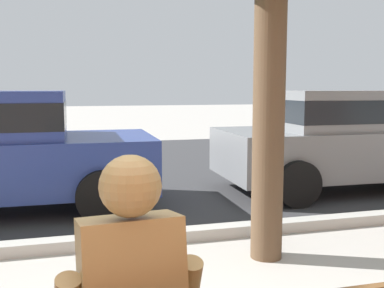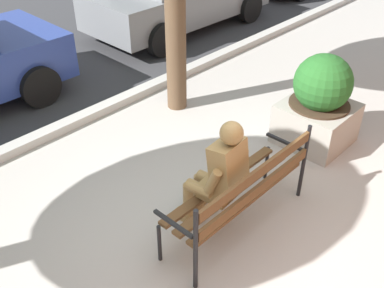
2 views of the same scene
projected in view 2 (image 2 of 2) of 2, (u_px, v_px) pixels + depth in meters
ground_plane at (217, 234)px, 4.68m from camera, size 80.00×80.00×0.00m
curb_stone at (61, 127)px, 6.29m from camera, size 60.00×0.20×0.12m
park_bench at (244, 189)px, 4.44m from camera, size 1.80×0.54×0.95m
bronze_statue_seated at (217, 178)px, 4.39m from camera, size 0.62×0.80×1.37m
concrete_planter at (319, 104)px, 5.80m from camera, size 0.87×0.87×1.25m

